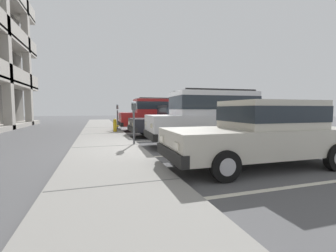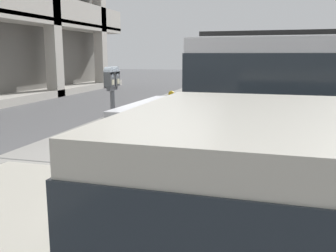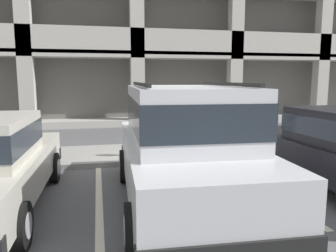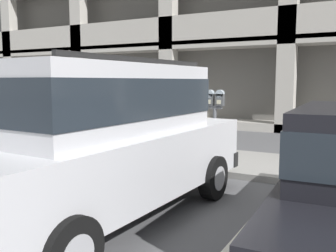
{
  "view_description": "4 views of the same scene",
  "coord_description": "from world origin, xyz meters",
  "px_view_note": "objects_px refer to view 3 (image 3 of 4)",
  "views": [
    {
      "loc": [
        -7.64,
        1.59,
        1.35
      ],
      "look_at": [
        -0.07,
        -0.82,
        0.75
      ],
      "focal_mm": 24.0,
      "sensor_mm": 36.0,
      "label": 1
    },
    {
      "loc": [
        -4.99,
        -1.95,
        1.78
      ],
      "look_at": [
        0.1,
        -0.56,
        0.78
      ],
      "focal_mm": 40.0,
      "sensor_mm": 36.0,
      "label": 2
    },
    {
      "loc": [
        -1.54,
        -7.49,
        2.09
      ],
      "look_at": [
        -0.04,
        -0.54,
        1.06
      ],
      "focal_mm": 35.0,
      "sensor_mm": 36.0,
      "label": 3
    },
    {
      "loc": [
        2.79,
        -6.2,
        1.77
      ],
      "look_at": [
        -0.01,
        -1.05,
        1.07
      ],
      "focal_mm": 40.0,
      "sensor_mm": 36.0,
      "label": 4
    }
  ],
  "objects_px": {
    "silver_suv": "(183,142)",
    "parking_meter_near": "(171,114)",
    "parking_garage": "(126,10)",
    "fire_hydrant": "(326,136)"
  },
  "relations": [
    {
      "from": "silver_suv",
      "to": "parking_meter_near",
      "type": "distance_m",
      "value": 2.87
    },
    {
      "from": "parking_garage",
      "to": "fire_hydrant",
      "type": "relative_size",
      "value": 45.71
    },
    {
      "from": "silver_suv",
      "to": "parking_garage",
      "type": "bearing_deg",
      "value": 91.16
    },
    {
      "from": "parking_garage",
      "to": "fire_hydrant",
      "type": "distance_m",
      "value": 13.65
    },
    {
      "from": "parking_garage",
      "to": "parking_meter_near",
      "type": "bearing_deg",
      "value": -89.92
    },
    {
      "from": "parking_meter_near",
      "to": "parking_garage",
      "type": "distance_m",
      "value": 12.78
    },
    {
      "from": "silver_suv",
      "to": "parking_garage",
      "type": "distance_m",
      "value": 15.5
    },
    {
      "from": "silver_suv",
      "to": "fire_hydrant",
      "type": "distance_m",
      "value": 6.01
    },
    {
      "from": "silver_suv",
      "to": "parking_meter_near",
      "type": "bearing_deg",
      "value": 84.16
    },
    {
      "from": "silver_suv",
      "to": "parking_meter_near",
      "type": "relative_size",
      "value": 3.26
    }
  ]
}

